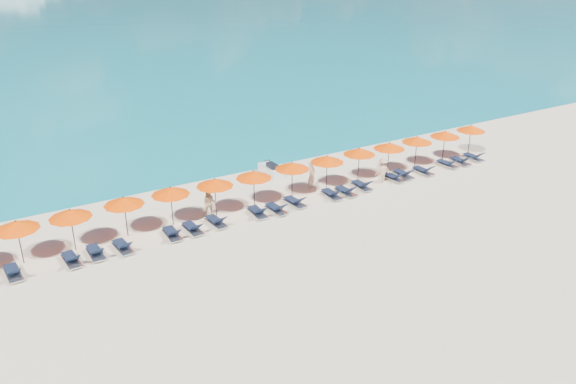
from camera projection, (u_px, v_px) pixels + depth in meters
ground at (317, 231)px, 30.08m from camera, size 1400.00×1400.00×0.00m
jetski at (271, 170)px, 37.72m from camera, size 0.87×2.27×0.81m
beachgoer_a at (312, 175)px, 35.32m from camera, size 0.76×0.66×1.76m
beachgoer_b at (209, 203)px, 31.48m from camera, size 0.91×0.80×1.62m
beachgoer_c at (383, 170)px, 36.21m from camera, size 1.12×0.60×1.66m
umbrella_1 at (16, 225)px, 26.19m from camera, size 2.10×2.10×2.28m
umbrella_2 at (70, 214)px, 27.37m from camera, size 2.10×2.10×2.28m
umbrella_3 at (124, 201)px, 28.78m from camera, size 2.10×2.10×2.28m
umbrella_4 at (170, 191)px, 30.00m from camera, size 2.10×2.10×2.28m
umbrella_5 at (215, 183)px, 31.12m from camera, size 2.10×2.10×2.28m
umbrella_6 at (254, 175)px, 32.23m from camera, size 2.10×2.10×2.28m
umbrella_7 at (292, 166)px, 33.59m from camera, size 2.10×2.10×2.28m
umbrella_8 at (327, 159)px, 34.69m from camera, size 2.10×2.10×2.28m
umbrella_9 at (359, 151)px, 36.05m from camera, size 2.10×2.10×2.28m
umbrella_10 at (389, 146)px, 37.10m from camera, size 2.10×2.10×2.28m
umbrella_11 at (417, 139)px, 38.37m from camera, size 2.10×2.10×2.28m
umbrella_12 at (445, 134)px, 39.53m from camera, size 2.10×2.10×2.28m
umbrella_13 at (471, 128)px, 40.85m from camera, size 2.10×2.10×2.28m
lounger_2 at (13, 272)px, 25.73m from camera, size 0.72×1.74×0.66m
lounger_3 at (71, 259)px, 26.85m from camera, size 0.74×1.74×0.66m
lounger_4 at (95, 252)px, 27.48m from camera, size 0.64×1.71×0.66m
lounger_5 at (123, 246)px, 28.03m from camera, size 0.75×1.74×0.66m
lounger_6 at (172, 233)px, 29.33m from camera, size 0.68×1.72×0.66m
lounger_7 at (193, 228)px, 29.89m from camera, size 0.70×1.73×0.66m
lounger_8 at (216, 221)px, 30.66m from camera, size 0.75×1.74×0.66m
lounger_9 at (258, 212)px, 31.78m from camera, size 0.73×1.74×0.66m
lounger_10 at (276, 209)px, 32.19m from camera, size 0.72×1.73×0.66m
lounger_11 at (295, 202)px, 33.09m from camera, size 0.76×1.75×0.66m
lounger_12 at (332, 194)px, 34.15m from camera, size 0.71×1.73×0.66m
lounger_13 at (346, 191)px, 34.59m from camera, size 0.69×1.72×0.66m
lounger_14 at (362, 185)px, 35.44m from camera, size 0.71×1.73×0.66m
lounger_15 at (394, 177)px, 36.75m from camera, size 0.79×1.75×0.66m
lounger_16 at (404, 174)px, 37.29m from camera, size 0.69×1.72×0.66m
lounger_17 at (423, 171)px, 37.86m from camera, size 0.66×1.71×0.66m
lounger_18 at (448, 164)px, 39.13m from camera, size 0.76×1.75×0.66m
lounger_19 at (461, 161)px, 39.64m from camera, size 0.75×1.74×0.66m
lounger_20 at (474, 157)px, 40.42m from camera, size 0.68×1.72×0.66m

